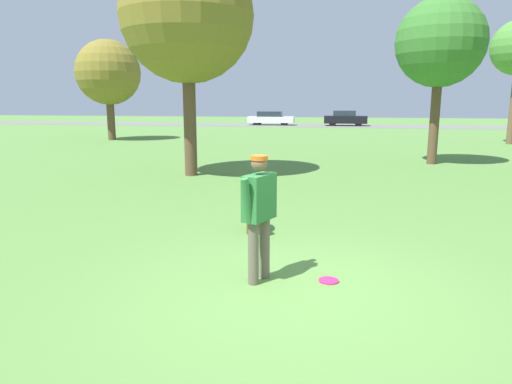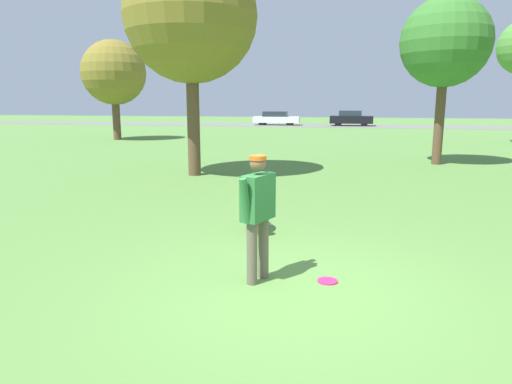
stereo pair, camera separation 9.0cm
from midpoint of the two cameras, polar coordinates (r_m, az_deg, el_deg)
ground_plane at (r=5.51m, az=4.15°, el=-12.09°), size 120.00×120.00×0.00m
far_road_strip at (r=42.38m, az=10.72°, el=8.12°), size 120.00×6.00×0.01m
person at (r=5.48m, az=-0.07°, el=-2.02°), size 0.37×0.70×1.56m
dog at (r=7.67m, az=-0.63°, el=-1.80°), size 0.40×0.99×0.65m
frisbee at (r=5.79m, az=8.62°, el=-10.89°), size 0.25×0.25×0.02m
tree_near_left at (r=13.89m, az=-8.82°, el=20.93°), size 3.79×3.79×6.46m
tree_far_left at (r=27.74m, az=-18.09°, el=13.98°), size 3.60×3.60×5.58m
tree_mid_center at (r=17.35m, az=21.90°, el=16.86°), size 3.00×3.00×5.64m
parked_car_white at (r=43.15m, az=1.80°, el=9.20°), size 4.35×1.87×1.27m
parked_car_black at (r=42.65m, az=11.07°, el=9.03°), size 3.82×1.80×1.37m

